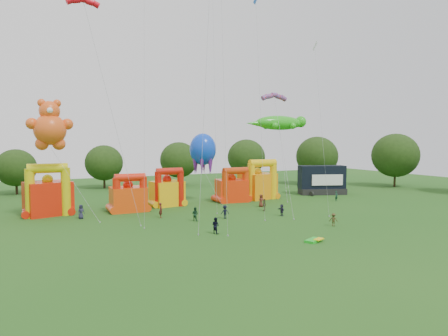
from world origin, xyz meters
name	(u,v)px	position (x,y,z in m)	size (l,w,h in m)	color
ground	(293,249)	(0.00, 0.00, 0.00)	(160.00, 160.00, 0.00)	#1E5116
tree_ring	(279,182)	(-1.14, 0.59, 6.26)	(119.61, 121.68, 12.07)	#352314
bouncy_castle_0	(48,195)	(-19.60, 28.14, 2.65)	(6.43, 5.65, 7.00)	red
bouncy_castle_1	(129,197)	(-9.32, 26.17, 2.08)	(4.72, 3.80, 5.44)	#EB430C
bouncy_castle_2	(167,191)	(-2.92, 28.44, 2.25)	(5.08, 4.37, 5.88)	#F4B50C
bouncy_castle_3	(232,188)	(7.89, 27.88, 2.17)	(5.30, 4.52, 5.68)	red
bouncy_castle_4	(258,184)	(13.43, 28.91, 2.58)	(6.45, 5.66, 6.81)	orange
stage_trailer	(322,180)	(26.99, 28.79, 2.59)	(9.00, 5.74, 5.36)	black
teddy_bear_kite	(68,169)	(-17.37, 23.13, 6.44)	(7.93, 7.13, 15.24)	#F0561A
gecko_kite	(282,152)	(17.24, 27.51, 8.06)	(12.30, 8.70, 14.47)	green
octopus_kite	(204,155)	(3.73, 29.89, 7.55)	(4.31, 9.91, 11.23)	blue
parafoil_kites	(192,120)	(-4.10, 14.98, 12.37)	(29.96, 11.56, 29.43)	red
diamond_kites	(227,95)	(1.17, 16.12, 15.68)	(26.33, 18.52, 37.17)	red
folded_kite_bundle	(314,240)	(3.60, 1.42, 0.14)	(2.24, 1.75, 0.31)	green
spectator_0	(81,212)	(-15.96, 23.49, 0.92)	(0.89, 0.58, 1.83)	#23233B
spectator_1	(161,210)	(-6.56, 19.82, 0.97)	(0.71, 0.47, 1.95)	#531B17
spectator_2	(195,214)	(-3.33, 15.94, 0.86)	(0.84, 0.66, 1.73)	#153620
spectator_3	(225,212)	(0.65, 15.67, 0.86)	(1.11, 0.64, 1.71)	black
spectator_4	(264,205)	(8.14, 18.29, 0.86)	(1.01, 0.42, 1.72)	#3F3719
spectator_5	(282,210)	(8.22, 14.06, 0.78)	(1.46, 0.46, 1.57)	#27233B
spectator_6	(261,201)	(9.48, 21.41, 0.95)	(0.93, 0.60, 1.90)	#592519
spectator_7	(336,196)	(23.68, 21.03, 0.83)	(0.61, 0.40, 1.67)	#153628
spectator_8	(216,225)	(-3.83, 8.69, 0.89)	(0.86, 0.67, 1.77)	black
spectator_9	(333,220)	(10.13, 6.15, 0.77)	(0.99, 0.57, 1.53)	#3F3619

